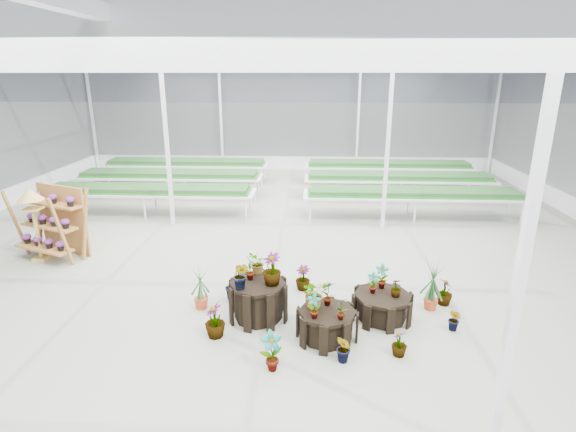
{
  "coord_description": "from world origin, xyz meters",
  "views": [
    {
      "loc": [
        0.91,
        -8.12,
        4.2
      ],
      "look_at": [
        0.47,
        0.93,
        1.3
      ],
      "focal_mm": 28.0,
      "sensor_mm": 36.0,
      "label": 1
    }
  ],
  "objects_px": {
    "shelf_rack": "(51,224)",
    "plinth_tall": "(258,300)",
    "plinth_mid": "(327,325)",
    "plinth_low": "(382,306)",
    "bird_table": "(36,225)"
  },
  "relations": [
    {
      "from": "shelf_rack",
      "to": "plinth_tall",
      "type": "bearing_deg",
      "value": -4.4
    },
    {
      "from": "plinth_mid",
      "to": "shelf_rack",
      "type": "bearing_deg",
      "value": 153.62
    },
    {
      "from": "shelf_rack",
      "to": "plinth_low",
      "type": "bearing_deg",
      "value": 3.51
    },
    {
      "from": "plinth_tall",
      "to": "shelf_rack",
      "type": "height_order",
      "value": "shelf_rack"
    },
    {
      "from": "plinth_low",
      "to": "plinth_mid",
      "type": "bearing_deg",
      "value": -145.01
    },
    {
      "from": "plinth_tall",
      "to": "plinth_mid",
      "type": "xyz_separation_m",
      "value": [
        1.2,
        -0.6,
        -0.09
      ]
    },
    {
      "from": "shelf_rack",
      "to": "bird_table",
      "type": "relative_size",
      "value": 0.97
    },
    {
      "from": "bird_table",
      "to": "shelf_rack",
      "type": "bearing_deg",
      "value": 29.86
    },
    {
      "from": "plinth_mid",
      "to": "bird_table",
      "type": "relative_size",
      "value": 0.56
    },
    {
      "from": "plinth_tall",
      "to": "plinth_mid",
      "type": "bearing_deg",
      "value": -26.57
    },
    {
      "from": "plinth_tall",
      "to": "plinth_low",
      "type": "relative_size",
      "value": 0.97
    },
    {
      "from": "plinth_mid",
      "to": "plinth_low",
      "type": "distance_m",
      "value": 1.22
    },
    {
      "from": "plinth_tall",
      "to": "bird_table",
      "type": "distance_m",
      "value": 5.9
    },
    {
      "from": "shelf_rack",
      "to": "bird_table",
      "type": "bearing_deg",
      "value": -118.14
    },
    {
      "from": "plinth_mid",
      "to": "bird_table",
      "type": "bearing_deg",
      "value": 155.84
    }
  ]
}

